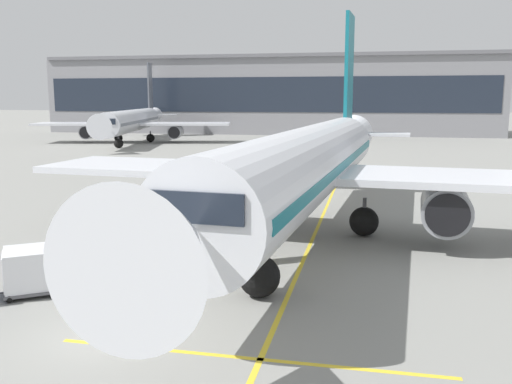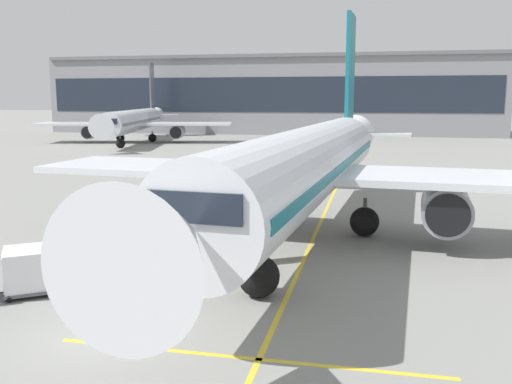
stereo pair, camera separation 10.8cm
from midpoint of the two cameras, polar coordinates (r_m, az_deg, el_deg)
ground_plane at (r=19.18m, az=-15.49°, el=-14.06°), size 600.00×600.00×0.00m
parked_airplane at (r=30.48m, az=5.44°, el=2.80°), size 31.45×41.42×14.21m
belt_loader at (r=25.07m, az=-6.85°, el=-6.00°), size 5.14×3.92×3.02m
baggage_cart_lead at (r=23.51m, az=-14.70°, el=-6.97°), size 2.69×2.46×1.91m
baggage_cart_second at (r=23.56m, az=-22.29°, el=-7.36°), size 2.69×2.46×1.91m
ground_crew_by_loader at (r=23.38m, az=-9.81°, el=-6.89°), size 0.47×0.42×1.74m
ground_crew_by_carts at (r=23.35m, az=-6.15°, el=-6.83°), size 0.55×0.34×1.74m
safety_cone_engine_keepout at (r=29.92m, az=-8.62°, el=-4.45°), size 0.67×0.67×0.76m
apron_guidance_line_lead_in at (r=30.50m, az=5.73°, el=-4.82°), size 0.20×110.00×0.01m
apron_guidance_line_stop_bar at (r=17.12m, az=-0.96°, el=-16.69°), size 12.00×0.20×0.01m
terminal_building at (r=124.89m, az=1.31°, el=9.89°), size 95.80×20.71×16.40m
distant_airplane at (r=98.10m, az=-12.56°, el=7.12°), size 33.80×42.70×14.50m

